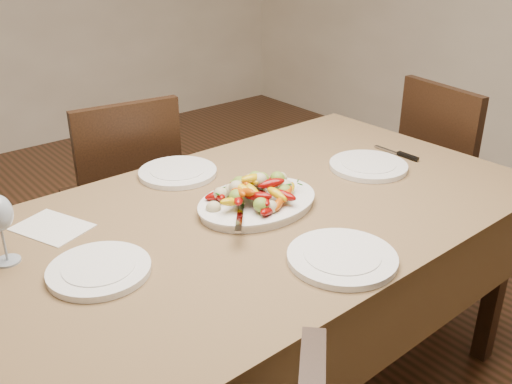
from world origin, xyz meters
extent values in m
plane|color=#3D2212|center=(0.00, 0.00, 0.00)|extent=(6.00, 6.00, 0.00)
cube|color=brown|center=(-0.09, -0.07, 0.38)|extent=(1.86, 1.07, 0.76)
ellipsoid|color=white|center=(-0.08, -0.06, 0.77)|extent=(0.39, 0.29, 0.02)
cylinder|color=white|center=(-0.62, -0.09, 0.77)|extent=(0.26, 0.26, 0.02)
cylinder|color=white|center=(0.43, -0.07, 0.77)|extent=(0.28, 0.28, 0.02)
cylinder|color=white|center=(-0.13, 0.31, 0.77)|extent=(0.27, 0.27, 0.02)
cylinder|color=white|center=(-0.10, -0.44, 0.77)|extent=(0.29, 0.29, 0.02)
cube|color=silver|center=(-0.62, 0.22, 0.76)|extent=(0.22, 0.25, 0.00)
camera|label=1|loc=(-1.09, -1.28, 1.56)|focal=40.00mm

